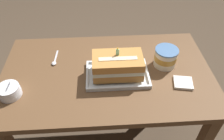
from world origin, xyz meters
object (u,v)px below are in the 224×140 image
Objects in this scene: napkin_pile at (183,83)px; serving_spoon_near_tray at (54,62)px; ice_cream_tub at (166,57)px; bowl_stack at (9,91)px; birthday_cake at (118,65)px; foil_tray at (117,75)px.

serving_spoon_near_tray is at bearing 162.90° from napkin_pile.
napkin_pile is at bearing -68.08° from ice_cream_tub.
bowl_stack is 0.32m from serving_spoon_near_tray.
birthday_cake is 0.37m from napkin_pile.
birthday_cake is 2.36× the size of napkin_pile.
birthday_cake is (-0.00, -0.00, 0.07)m from foil_tray.
foil_tray is at bearing 10.71° from bowl_stack.
birthday_cake reaches higher than foil_tray.
bowl_stack is 0.93m from napkin_pile.
bowl_stack is at bearing -178.64° from napkin_pile.
birthday_cake is at bearing 166.44° from napkin_pile.
bowl_stack is (-0.57, -0.11, -0.05)m from birthday_cake.
napkin_pile is (0.36, -0.09, 0.00)m from foil_tray.
foil_tray is 0.58m from bowl_stack.
serving_spoon_near_tray is at bearing 159.65° from birthday_cake.
ice_cream_tub reaches higher than serving_spoon_near_tray.
foil_tray is at bearing -20.35° from serving_spoon_near_tray.
ice_cream_tub is 0.90× the size of serving_spoon_near_tray.
napkin_pile is at bearing -13.56° from birthday_cake.
serving_spoon_near_tray and napkin_pile have the same top height.
birthday_cake is 2.02× the size of ice_cream_tub.
napkin_pile is at bearing -17.10° from serving_spoon_near_tray.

